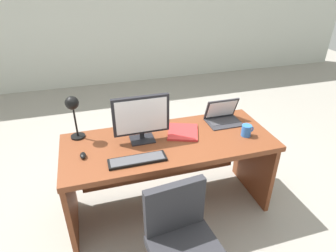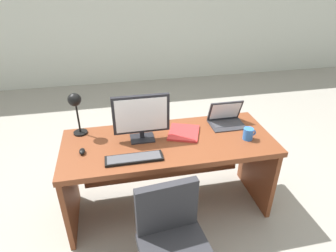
# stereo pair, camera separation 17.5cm
# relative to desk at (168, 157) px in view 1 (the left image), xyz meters

# --- Properties ---
(ground) EXTENTS (12.00, 12.00, 0.00)m
(ground) POSITION_rel_desk_xyz_m (0.00, 1.46, -0.56)
(ground) COLOR gray
(back_wall) EXTENTS (10.00, 0.10, 2.80)m
(back_wall) POSITION_rel_desk_xyz_m (0.00, 3.53, 0.84)
(back_wall) COLOR silver
(back_wall) RESTS_ON ground
(desk) EXTENTS (1.77, 0.73, 0.76)m
(desk) POSITION_rel_desk_xyz_m (0.00, 0.00, 0.00)
(desk) COLOR brown
(desk) RESTS_ON ground
(monitor) EXTENTS (0.46, 0.16, 0.40)m
(monitor) POSITION_rel_desk_xyz_m (-0.22, 0.03, 0.42)
(monitor) COLOR black
(monitor) RESTS_ON desk
(laptop) EXTENTS (0.31, 0.24, 0.22)m
(laptop) POSITION_rel_desk_xyz_m (0.58, 0.15, 0.26)
(laptop) COLOR #2D2D33
(laptop) RESTS_ON desk
(keyboard) EXTENTS (0.44, 0.12, 0.02)m
(keyboard) POSITION_rel_desk_xyz_m (-0.31, -0.26, 0.21)
(keyboard) COLOR black
(keyboard) RESTS_ON desk
(mouse) EXTENTS (0.05, 0.08, 0.04)m
(mouse) POSITION_rel_desk_xyz_m (-0.70, -0.09, 0.22)
(mouse) COLOR black
(mouse) RESTS_ON desk
(desk_lamp) EXTENTS (0.12, 0.14, 0.39)m
(desk_lamp) POSITION_rel_desk_xyz_m (-0.73, 0.21, 0.48)
(desk_lamp) COLOR black
(desk_lamp) RESTS_ON desk
(book) EXTENTS (0.34, 0.36, 0.02)m
(book) POSITION_rel_desk_xyz_m (0.15, 0.04, 0.21)
(book) COLOR red
(book) RESTS_ON desk
(coffee_mug) EXTENTS (0.11, 0.08, 0.10)m
(coffee_mug) POSITION_rel_desk_xyz_m (0.66, -0.15, 0.25)
(coffee_mug) COLOR blue
(coffee_mug) RESTS_ON desk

